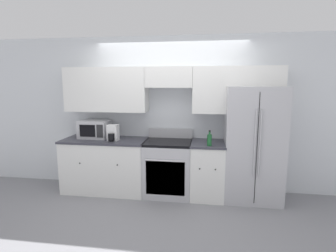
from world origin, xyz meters
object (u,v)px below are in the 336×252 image
at_px(refrigerator, 252,143).
at_px(bottle, 209,140).
at_px(oven_range, 168,168).
at_px(microwave, 95,129).

distance_m(refrigerator, bottle, 0.73).
xyz_separation_m(oven_range, bottle, (0.66, -0.21, 0.54)).
height_order(refrigerator, bottle, refrigerator).
bearing_deg(oven_range, refrigerator, 2.96).
distance_m(oven_range, microwave, 1.42).
xyz_separation_m(refrigerator, microwave, (-2.62, 0.03, 0.16)).
xyz_separation_m(oven_range, refrigerator, (1.33, 0.07, 0.44)).
bearing_deg(refrigerator, oven_range, -177.04).
bearing_deg(bottle, oven_range, 162.34).
height_order(refrigerator, microwave, refrigerator).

